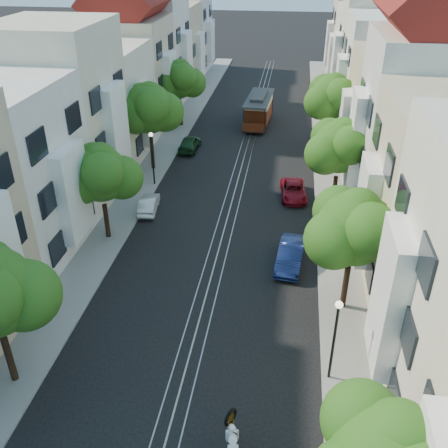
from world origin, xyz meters
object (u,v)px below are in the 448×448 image
at_px(tree_w_c, 150,109).
at_px(tree_w_b, 101,175).
at_px(tree_e_d, 333,98).
at_px(tree_w_d, 180,81).
at_px(parked_car_w_far, 190,143).
at_px(tree_e_b, 355,230).
at_px(parked_car_e_far, 293,191).
at_px(tree_e_c, 341,148).
at_px(cable_car, 259,108).
at_px(parked_car_w_mid, 149,204).
at_px(sportbike_rider, 232,439).
at_px(lamp_west, 152,151).
at_px(parked_car_e_mid, 291,255).
at_px(lamp_east, 336,329).

bearing_deg(tree_w_c, tree_w_b, -90.00).
height_order(tree_e_d, tree_w_d, tree_e_d).
relative_size(tree_w_b, parked_car_w_far, 1.64).
xyz_separation_m(tree_w_c, tree_w_d, (-0.00, 11.00, -0.47)).
bearing_deg(tree_e_d, tree_w_b, -130.27).
xyz_separation_m(tree_e_b, tree_w_d, (-14.40, 27.00, -0.13)).
relative_size(tree_e_b, tree_w_c, 0.94).
bearing_deg(parked_car_e_far, tree_w_d, 123.13).
bearing_deg(tree_e_c, cable_car, 110.89).
bearing_deg(parked_car_e_far, parked_car_w_mid, -165.84).
bearing_deg(tree_w_d, tree_e_b, -61.93).
xyz_separation_m(tree_e_d, parked_car_w_far, (-12.29, -1.36, -4.22)).
relative_size(tree_w_b, tree_w_d, 0.96).
height_order(tree_w_c, cable_car, tree_w_c).
bearing_deg(parked_car_w_far, tree_e_d, -172.17).
bearing_deg(tree_e_b, parked_car_w_mid, 145.27).
xyz_separation_m(tree_w_c, parked_car_e_far, (11.54, -3.56, -4.53)).
bearing_deg(cable_car, tree_e_d, -41.48).
relative_size(tree_e_d, sportbike_rider, 3.67).
xyz_separation_m(tree_e_b, parked_car_e_far, (-2.86, 12.44, -4.19)).
relative_size(tree_w_d, parked_car_w_mid, 2.00).
relative_size(tree_e_d, lamp_west, 1.65).
relative_size(cable_car, parked_car_w_mid, 2.29).
height_order(tree_w_b, cable_car, tree_w_b).
bearing_deg(tree_w_c, parked_car_e_far, -17.13).
distance_m(tree_e_c, parked_car_e_far, 5.17).
distance_m(cable_car, parked_car_w_far, 9.84).
height_order(tree_e_d, tree_w_b, tree_e_d).
xyz_separation_m(sportbike_rider, parked_car_e_mid, (1.82, 12.81, -0.21)).
relative_size(cable_car, parked_car_e_far, 1.91).
bearing_deg(cable_car, parked_car_w_mid, -103.81).
relative_size(tree_e_c, lamp_east, 1.57).
distance_m(tree_e_b, lamp_east, 5.41).
height_order(tree_e_b, tree_w_d, tree_e_b).
relative_size(sportbike_rider, parked_car_e_far, 0.48).
bearing_deg(parked_car_w_mid, tree_w_c, -84.32).
bearing_deg(tree_w_c, lamp_east, -57.35).
relative_size(parked_car_e_mid, parked_car_e_far, 1.04).
relative_size(tree_e_d, parked_car_e_mid, 1.69).
relative_size(tree_w_c, parked_car_e_mid, 1.75).
height_order(parked_car_e_mid, parked_car_w_far, parked_car_e_mid).
relative_size(tree_e_c, tree_e_d, 0.95).
bearing_deg(cable_car, lamp_west, -110.12).
relative_size(tree_e_b, sportbike_rider, 3.58).
height_order(tree_e_b, parked_car_e_mid, tree_e_b).
bearing_deg(parked_car_e_mid, tree_w_d, 122.00).
bearing_deg(lamp_west, tree_w_d, 93.44).
bearing_deg(lamp_west, cable_car, 66.56).
bearing_deg(lamp_west, parked_car_e_mid, -41.35).
relative_size(lamp_west, parked_car_w_far, 1.09).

